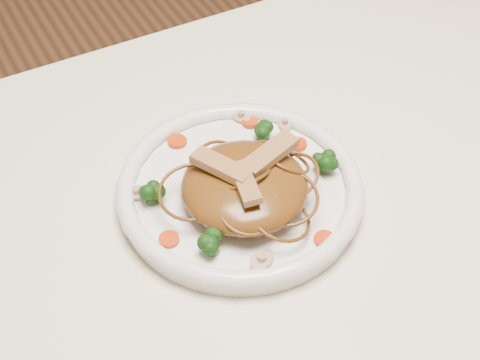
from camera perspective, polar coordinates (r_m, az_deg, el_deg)
name	(u,v)px	position (r m, az deg, el deg)	size (l,w,h in m)	color
table	(304,280)	(0.83, 5.13, -7.97)	(1.20, 0.80, 0.75)	beige
plate	(240,194)	(0.77, 0.00, -1.13)	(0.26, 0.26, 0.02)	white
noodle_mound	(245,186)	(0.74, 0.37, -0.51)	(0.13, 0.13, 0.04)	#573610
chicken_a	(270,154)	(0.73, 2.40, 2.11)	(0.07, 0.02, 0.01)	#B08153
chicken_b	(221,166)	(0.72, -1.51, 1.09)	(0.07, 0.02, 0.01)	#B08153
chicken_c	(245,183)	(0.71, 0.43, -0.23)	(0.06, 0.02, 0.01)	#B08153
broccoli_0	(263,130)	(0.81, 1.87, 4.03)	(0.02, 0.02, 0.03)	#0F3E0D
broccoli_1	(151,190)	(0.75, -7.12, -0.82)	(0.03, 0.03, 0.03)	#0F3E0D
broccoli_2	(212,242)	(0.70, -2.21, -4.97)	(0.03, 0.03, 0.03)	#0F3E0D
broccoli_3	(325,162)	(0.78, 6.82, 1.40)	(0.02, 0.02, 0.03)	#0F3E0D
carrot_0	(250,122)	(0.84, 0.82, 4.64)	(0.02, 0.02, 0.01)	#B22A06
carrot_1	(169,239)	(0.72, -5.70, -4.75)	(0.02, 0.02, 0.01)	#B22A06
carrot_2	(298,144)	(0.81, 4.63, 2.87)	(0.02, 0.02, 0.01)	#B22A06
carrot_3	(177,141)	(0.82, -5.04, 3.10)	(0.02, 0.02, 0.01)	#B22A06
carrot_4	(324,239)	(0.72, 6.75, -4.71)	(0.02, 0.02, 0.01)	#B22A06
mushroom_0	(262,261)	(0.70, 1.75, -6.46)	(0.03, 0.03, 0.01)	tan
mushroom_1	(285,125)	(0.84, 3.61, 4.45)	(0.02, 0.02, 0.01)	tan
mushroom_2	(137,194)	(0.77, -8.26, -1.09)	(0.02, 0.02, 0.01)	tan
mushroom_3	(241,117)	(0.85, 0.10, 5.04)	(0.02, 0.02, 0.01)	tan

